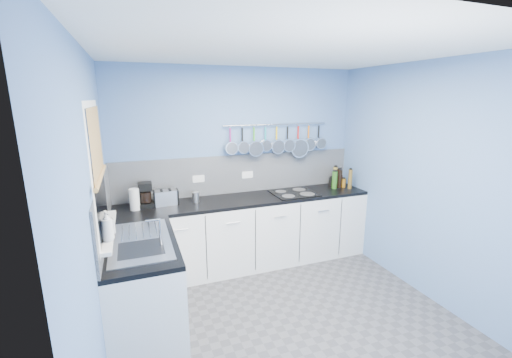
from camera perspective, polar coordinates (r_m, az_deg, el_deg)
floor at (r=3.60m, az=5.34°, el=-22.61°), size 3.20×3.00×0.02m
ceiling at (r=2.94m, az=6.49°, el=21.23°), size 3.20×3.00×0.02m
wall_back at (r=4.40m, az=-2.86°, el=2.24°), size 3.20×0.02×2.50m
wall_front at (r=1.91m, az=27.05°, el=-15.01°), size 3.20×0.02×2.50m
wall_left at (r=2.76m, az=-25.90°, el=-6.12°), size 0.02×3.00×2.50m
wall_right at (r=4.00m, az=27.02°, el=-0.41°), size 0.02×3.00×2.50m
backsplash_back at (r=4.40m, az=-2.76°, el=0.91°), size 3.20×0.02×0.50m
backsplash_left at (r=3.36m, az=-24.50°, el=-4.39°), size 0.02×1.80×0.50m
cabinet_run_back at (r=4.36m, az=-1.48°, el=-9.16°), size 3.20×0.60×0.86m
worktop_back at (r=4.21m, az=-1.51°, el=-3.49°), size 3.20×0.60×0.04m
cabinet_run_left at (r=3.36m, az=-18.43°, el=-17.32°), size 0.60×1.20×0.86m
worktop_left at (r=3.15m, az=-19.05°, el=-10.26°), size 0.60×1.20×0.04m
window_frame at (r=2.97m, az=-25.35°, el=1.28°), size 0.01×1.00×1.10m
window_glass at (r=2.97m, az=-25.25°, el=1.29°), size 0.01×0.90×1.00m
bamboo_blind at (r=2.93m, az=-25.54°, el=5.60°), size 0.01×0.90×0.55m
window_sill at (r=3.11m, az=-23.92°, el=-7.99°), size 0.10×0.98×0.03m
sink_unit at (r=3.15m, az=-19.08°, el=-9.86°), size 0.50×0.95×0.01m
mixer_tap at (r=2.94m, az=-16.01°, el=-8.67°), size 0.12×0.08×0.26m
socket_left at (r=4.26m, az=-9.76°, el=0.03°), size 0.15×0.01×0.09m
socket_right at (r=4.42m, az=-1.47°, el=0.72°), size 0.15×0.01×0.09m
pot_rail at (r=4.45m, az=3.52°, el=9.25°), size 1.45×0.02×0.02m
soap_bottle_a at (r=2.81m, az=-24.04°, el=-7.31°), size 0.11×0.11×0.24m
soap_bottle_b at (r=2.97m, az=-23.82°, el=-6.88°), size 0.10×0.10×0.17m
paper_towel at (r=3.96m, az=-19.98°, el=-3.28°), size 0.13×0.13×0.24m
coffee_maker at (r=4.02m, az=-18.30°, el=-2.60°), size 0.16×0.18×0.28m
toaster at (r=4.06m, az=-15.07°, el=-3.05°), size 0.28×0.17×0.17m
canister at (r=4.08m, az=-10.23°, el=-3.07°), size 0.09×0.09×0.12m
hob at (r=4.41m, az=6.47°, el=-2.41°), size 0.56×0.49×0.01m
pan_0 at (r=4.24m, az=-4.38°, el=6.62°), size 0.16×0.09×0.35m
pan_1 at (r=4.28m, az=-2.33°, el=6.74°), size 0.16×0.09×0.35m
pan_2 at (r=4.34m, az=-0.32°, el=6.55°), size 0.20×0.11×0.39m
pan_3 at (r=4.39m, az=1.64°, el=6.97°), size 0.15×0.07×0.34m
pan_4 at (r=4.46m, az=3.54°, el=6.79°), size 0.19×0.09×0.38m
pan_5 at (r=4.52m, az=5.40°, el=6.98°), size 0.17×0.10×0.36m
pan_6 at (r=4.60m, az=7.18°, el=6.50°), size 0.26×0.09×0.45m
pan_7 at (r=4.67m, az=8.93°, el=7.06°), size 0.18×0.08×0.37m
pan_8 at (r=4.75m, az=10.62°, el=7.22°), size 0.16×0.11×0.35m
condiment_0 at (r=4.95m, az=14.16°, el=-0.21°), size 0.06×0.06×0.14m
condiment_1 at (r=4.88m, az=13.32°, el=0.44°), size 0.06×0.06×0.27m
condiment_2 at (r=4.82m, az=12.63°, el=-0.53°), size 0.06×0.06×0.13m
condiment_3 at (r=4.85m, az=14.68°, el=-0.65°), size 0.06×0.06×0.12m
condiment_4 at (r=4.79m, az=13.99°, el=0.09°), size 0.07×0.07×0.26m
condiment_5 at (r=4.73m, az=13.23°, el=-0.16°), size 0.07×0.07×0.24m
condiment_6 at (r=4.77m, az=15.73°, el=-0.03°), size 0.05×0.05×0.27m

